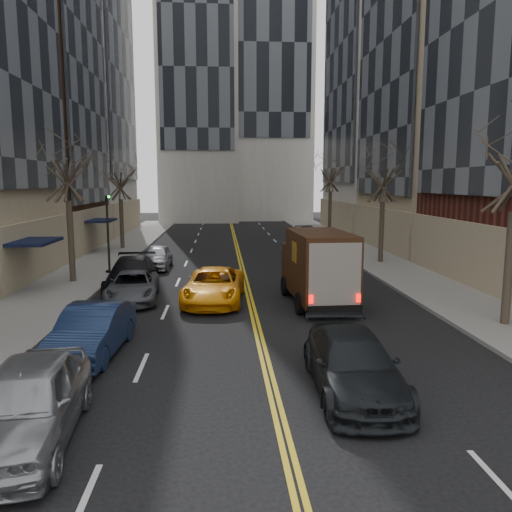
{
  "coord_description": "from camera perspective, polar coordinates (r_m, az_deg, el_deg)",
  "views": [
    {
      "loc": [
        -1.23,
        -5.54,
        5.12
      ],
      "look_at": [
        0.14,
        14.14,
        2.2
      ],
      "focal_mm": 35.0,
      "sensor_mm": 36.0,
      "label": 1
    }
  ],
  "objects": [
    {
      "name": "parked_lf_b",
      "position": [
        15.76,
        -18.23,
        -8.14
      ],
      "size": [
        1.89,
        4.61,
        1.49
      ],
      "primitive_type": "imported",
      "rotation": [
        0.0,
        0.0,
        -0.07
      ],
      "color": "#13203E",
      "rests_on": "ground"
    },
    {
      "name": "tree_rt_far",
      "position": [
        46.66,
        8.56,
        10.33
      ],
      "size": [
        3.2,
        3.2,
        9.11
      ],
      "color": "#382D23",
      "rests_on": "sidewalk_right"
    },
    {
      "name": "parked_lf_d",
      "position": [
        24.18,
        -13.97,
        -2.13
      ],
      "size": [
        2.58,
        5.62,
        1.59
      ],
      "primitive_type": "imported",
      "rotation": [
        0.0,
        0.0,
        0.06
      ],
      "color": "black",
      "rests_on": "ground"
    },
    {
      "name": "parked_rt_c",
      "position": [
        42.86,
        6.15,
        2.41
      ],
      "size": [
        2.21,
        4.7,
        1.33
      ],
      "primitive_type": "imported",
      "rotation": [
        0.0,
        0.0,
        0.08
      ],
      "color": "black",
      "rests_on": "ground"
    },
    {
      "name": "tree_lf_far",
      "position": [
        39.28,
        -15.32,
        9.45
      ],
      "size": [
        3.2,
        3.2,
        8.12
      ],
      "color": "#382D23",
      "rests_on": "sidewalk_left"
    },
    {
      "name": "taxi",
      "position": [
        21.47,
        -4.83,
        -3.42
      ],
      "size": [
        2.87,
        5.42,
        1.45
      ],
      "primitive_type": "imported",
      "rotation": [
        0.0,
        0.0,
        -0.09
      ],
      "color": "orange",
      "rests_on": "ground"
    },
    {
      "name": "tree_lf_mid",
      "position": [
        26.67,
        -20.88,
        11.06
      ],
      "size": [
        3.2,
        3.2,
        8.91
      ],
      "color": "#382D23",
      "rests_on": "sidewalk_left"
    },
    {
      "name": "parked_lf_e",
      "position": [
        30.41,
        -11.27,
        -0.1
      ],
      "size": [
        1.66,
        4.09,
        1.39
      ],
      "primitive_type": "imported",
      "rotation": [
        0.0,
        0.0,
        -0.0
      ],
      "color": "#A7A9AE",
      "rests_on": "ground"
    },
    {
      "name": "sidewalk_right",
      "position": [
        34.48,
        13.31,
        -0.22
      ],
      "size": [
        4.0,
        66.0,
        0.15
      ],
      "primitive_type": "cube",
      "color": "slate",
      "rests_on": "ground"
    },
    {
      "name": "tree_rt_mid",
      "position": [
        32.16,
        14.4,
        10.03
      ],
      "size": [
        3.2,
        3.2,
        8.32
      ],
      "color": "#382D23",
      "rests_on": "sidewalk_right"
    },
    {
      "name": "parked_rt_b",
      "position": [
        36.89,
        7.81,
        1.44
      ],
      "size": [
        2.57,
        5.05,
        1.37
      ],
      "primitive_type": "imported",
      "rotation": [
        0.0,
        0.0,
        0.06
      ],
      "color": "#B0B4B9",
      "rests_on": "ground"
    },
    {
      "name": "observer_sedan",
      "position": [
        12.71,
        11.02,
        -12.04
      ],
      "size": [
        2.16,
        4.98,
        1.43
      ],
      "rotation": [
        0.0,
        0.0,
        -0.03
      ],
      "color": "black",
      "rests_on": "ground"
    },
    {
      "name": "pedestrian",
      "position": [
        23.24,
        5.15,
        -2.23
      ],
      "size": [
        0.48,
        0.66,
        1.68
      ],
      "primitive_type": "imported",
      "rotation": [
        0.0,
        0.0,
        1.7
      ],
      "color": "black",
      "rests_on": "ground"
    },
    {
      "name": "streetwall_right",
      "position": [
        42.82,
        21.99,
        21.31
      ],
      "size": [
        12.26,
        49.0,
        34.0
      ],
      "color": "#4C301E",
      "rests_on": "ground"
    },
    {
      "name": "sidewalk_left",
      "position": [
        33.83,
        -17.23,
        -0.53
      ],
      "size": [
        4.0,
        66.0,
        0.15
      ],
      "primitive_type": "cube",
      "color": "slate",
      "rests_on": "ground"
    },
    {
      "name": "traffic_signal",
      "position": [
        28.31,
        -16.59,
        3.41
      ],
      "size": [
        0.29,
        0.26,
        4.7
      ],
      "color": "black",
      "rests_on": "sidewalk_left"
    },
    {
      "name": "parked_rt_a",
      "position": [
        33.66,
        8.39,
        0.77
      ],
      "size": [
        1.56,
        4.21,
        1.38
      ],
      "primitive_type": "imported",
      "rotation": [
        0.0,
        0.0,
        0.02
      ],
      "color": "#505458",
      "rests_on": "ground"
    },
    {
      "name": "parked_lf_c",
      "position": [
        22.31,
        -13.92,
        -3.41
      ],
      "size": [
        2.51,
        4.77,
        1.28
      ],
      "primitive_type": "imported",
      "rotation": [
        0.0,
        0.0,
        0.09
      ],
      "color": "#4F5157",
      "rests_on": "ground"
    },
    {
      "name": "ups_truck",
      "position": [
        21.05,
        7.04,
        -1.34
      ],
      "size": [
        2.54,
        5.8,
        3.12
      ],
      "rotation": [
        0.0,
        0.0,
        0.04
      ],
      "color": "black",
      "rests_on": "ground"
    },
    {
      "name": "parked_lf_a",
      "position": [
        11.2,
        -24.74,
        -14.99
      ],
      "size": [
        2.3,
        4.94,
        1.64
      ],
      "primitive_type": "imported",
      "rotation": [
        0.0,
        0.0,
        0.08
      ],
      "color": "#A0A2A7",
      "rests_on": "ground"
    }
  ]
}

